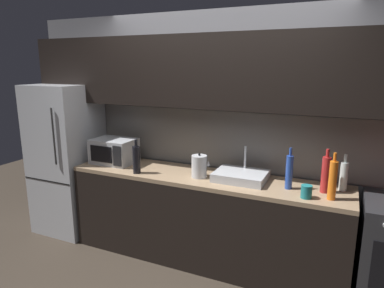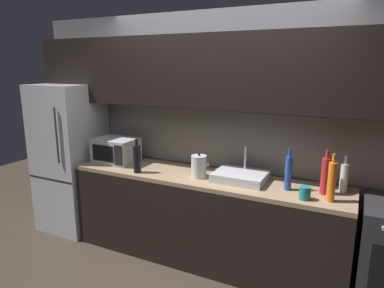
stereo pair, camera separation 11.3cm
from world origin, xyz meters
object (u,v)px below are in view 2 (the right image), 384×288
Objects in this scene: refrigerator at (71,157)px; wine_bottle_orange at (332,181)px; kettle at (199,166)px; wine_bottle_dark at (137,159)px; wine_bottle_blue at (288,173)px; mug_teal at (305,193)px; microwave at (116,150)px; wine_bottle_clear at (344,177)px; wine_bottle_red at (325,176)px.

wine_bottle_orange is (2.94, -0.13, 0.19)m from refrigerator.
kettle is 0.64m from wine_bottle_dark.
kettle is (1.74, -0.05, 0.13)m from refrigerator.
kettle is at bearing -1.66° from refrigerator.
kettle is 0.84m from wine_bottle_blue.
wine_bottle_orange reaches higher than wine_bottle_dark.
wine_bottle_blue reaches higher than mug_teal.
microwave is 1.18× the size of wine_bottle_orange.
wine_bottle_red reaches higher than wine_bottle_clear.
mug_teal is (2.75, -0.18, 0.08)m from refrigerator.
refrigerator is 1.74m from kettle.
wine_bottle_dark is (-1.90, -0.32, 0.01)m from wine_bottle_clear.
wine_bottle_blue reaches higher than kettle.
wine_bottle_blue is at bearing -0.45° from refrigerator.
mug_teal is at bearing -3.84° from refrigerator.
wine_bottle_clear is 0.88× the size of wine_bottle_blue.
refrigerator is at bearing 176.16° from mug_teal.
refrigerator is 16.03× the size of mug_teal.
wine_bottle_red reaches higher than mug_teal.
wine_bottle_orange is at bearing -67.47° from wine_bottle_red.
microwave is at bearing 176.21° from wine_bottle_orange.
wine_bottle_orange is 3.57× the size of mug_teal.
refrigerator is 2.88m from wine_bottle_red.
wine_bottle_dark is (-1.76, -0.21, -0.02)m from wine_bottle_red.
kettle is 0.74× the size of wine_bottle_clear.
wine_bottle_clear is 2.97× the size of mug_teal.
wine_bottle_red is at bearing 6.91° from wine_bottle_dark.
wine_bottle_blue is (0.84, 0.03, 0.05)m from kettle.
microwave reaches higher than mug_teal.
wine_bottle_blue is (-0.36, 0.11, -0.01)m from wine_bottle_orange.
wine_bottle_clear is 0.85× the size of wine_bottle_red.
wine_bottle_clear reaches higher than kettle.
wine_bottle_orange is 0.22m from mug_teal.
refrigerator is at bearing -177.56° from wine_bottle_clear.
wine_bottle_clear is at bearing 9.68° from wine_bottle_dark.
microwave is at bearing 176.27° from kettle.
kettle reaches higher than mug_teal.
mug_teal is at bearing -121.93° from wine_bottle_red.
wine_bottle_orange is (0.06, -0.15, 0.00)m from wine_bottle_red.
kettle is at bearing 176.15° from wine_bottle_orange.
wine_bottle_blue is (-0.30, -0.04, -0.01)m from wine_bottle_red.
wine_bottle_red is 1.10× the size of wine_bottle_dark.
microwave is at bearing 174.40° from mug_teal.
refrigerator reaches higher than mug_teal.
wine_bottle_orange is 0.37m from wine_bottle_blue.
wine_bottle_red reaches higher than wine_bottle_dark.
refrigerator is 2.94m from wine_bottle_orange.
wine_bottle_orange is (1.20, -0.08, 0.06)m from kettle.
wine_bottle_red is at bearing -141.79° from wine_bottle_clear.
wine_bottle_red reaches higher than kettle.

